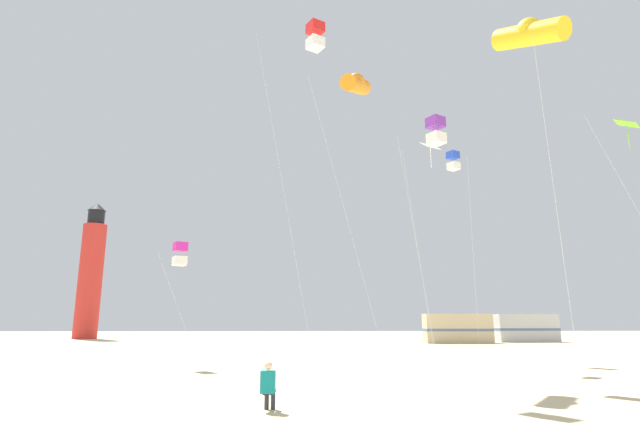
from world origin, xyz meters
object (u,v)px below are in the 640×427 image
at_px(kite_box_blue, 453,161).
at_px(rv_van_tan, 457,329).
at_px(kite_tube_orange, 356,84).
at_px(lighthouse_distant, 91,274).
at_px(kite_box_magenta, 180,254).
at_px(rv_van_silver, 525,328).
at_px(kite_diamond_white, 429,155).
at_px(kite_tube_gold, 529,34).
at_px(kite_diamond_lime, 629,133).
at_px(kite_box_violet, 436,131).
at_px(kite_box_scarlet, 315,37).
at_px(kite_flyer_standing, 268,384).

height_order(kite_box_blue, rv_van_tan, kite_box_blue).
xyz_separation_m(kite_tube_orange, lighthouse_distant, (-28.21, 42.56, -4.34)).
distance_m(kite_box_magenta, rv_van_silver, 40.17).
height_order(rv_van_tan, rv_van_silver, same).
relative_size(kite_diamond_white, rv_van_tan, 1.75).
height_order(kite_tube_orange, kite_tube_gold, kite_tube_orange).
relative_size(kite_box_magenta, rv_van_tan, 0.90).
height_order(kite_tube_orange, rv_van_silver, kite_tube_orange).
xyz_separation_m(kite_box_magenta, rv_van_tan, (21.33, 24.62, -3.93)).
bearing_deg(kite_tube_orange, kite_box_blue, 51.47).
bearing_deg(rv_van_tan, kite_diamond_lime, -90.83).
relative_size(kite_box_violet, kite_box_blue, 0.84).
height_order(kite_box_violet, rv_van_tan, kite_box_violet).
xyz_separation_m(kite_box_blue, kite_tube_gold, (-2.28, -14.94, -0.85)).
distance_m(kite_box_magenta, lighthouse_distant, 42.93).
xyz_separation_m(kite_box_violet, kite_tube_gold, (1.50, -5.41, 1.07)).
xyz_separation_m(rv_van_tan, rv_van_silver, (7.93, 2.62, 0.00)).
relative_size(kite_box_scarlet, kite_diamond_white, 1.24).
bearing_deg(kite_box_blue, kite_flyer_standing, -122.38).
bearing_deg(kite_box_violet, rv_van_tan, 71.74).
bearing_deg(lighthouse_distant, kite_diamond_lime, -47.21).
height_order(kite_box_scarlet, lighthouse_distant, lighthouse_distant).
height_order(kite_box_scarlet, rv_van_tan, kite_box_scarlet).
bearing_deg(kite_tube_gold, rv_van_tan, 76.65).
bearing_deg(kite_box_magenta, kite_flyer_standing, -66.37).
bearing_deg(kite_box_magenta, kite_tube_orange, -29.33).
xyz_separation_m(kite_box_violet, kite_diamond_white, (1.28, 5.75, 0.97)).
relative_size(kite_tube_gold, kite_diamond_white, 1.01).
distance_m(kite_box_scarlet, rv_van_tan, 36.18).
bearing_deg(kite_box_violet, lighthouse_distant, 125.89).
bearing_deg(kite_box_violet, kite_tube_gold, -74.52).
bearing_deg(kite_box_scarlet, kite_box_blue, 49.06).
bearing_deg(kite_box_blue, kite_diamond_white, -123.60).
bearing_deg(kite_box_violet, kite_flyer_standing, -134.75).
height_order(kite_flyer_standing, rv_van_tan, rv_van_tan).
bearing_deg(kite_box_magenta, kite_box_blue, 15.05).
xyz_separation_m(kite_box_scarlet, kite_diamond_white, (6.27, 6.34, -2.85)).
relative_size(kite_box_violet, rv_van_tan, 1.58).
bearing_deg(kite_diamond_lime, kite_box_violet, -177.44).
distance_m(kite_box_blue, lighthouse_distant, 48.95).
xyz_separation_m(kite_flyer_standing, lighthouse_distant, (-25.11, 49.69, 7.22)).
bearing_deg(lighthouse_distant, kite_box_blue, -43.90).
bearing_deg(kite_diamond_lime, kite_box_blue, 116.89).
bearing_deg(kite_diamond_lime, kite_box_scarlet, -175.89).
xyz_separation_m(kite_tube_orange, kite_diamond_white, (4.44, 4.95, -1.47)).
relative_size(kite_diamond_lime, kite_tube_gold, 0.92).
distance_m(kite_diamond_lime, kite_box_scarlet, 13.92).
xyz_separation_m(kite_box_scarlet, kite_box_blue, (8.77, 10.11, -1.90)).
bearing_deg(lighthouse_distant, kite_flyer_standing, -63.19).
height_order(kite_diamond_lime, rv_van_silver, kite_diamond_lime).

